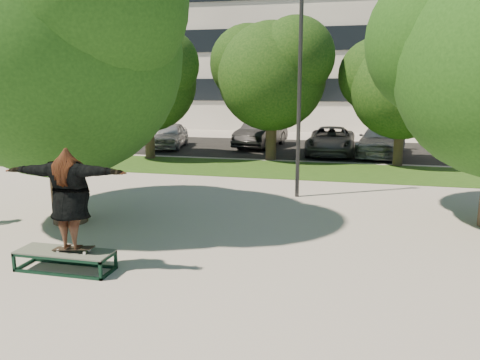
% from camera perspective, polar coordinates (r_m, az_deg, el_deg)
% --- Properties ---
extents(ground, '(120.00, 120.00, 0.00)m').
position_cam_1_polar(ground, '(9.91, -2.22, -8.33)').
color(ground, '#A19A94').
rests_on(ground, ground).
extents(grass_strip, '(30.00, 4.00, 0.02)m').
position_cam_1_polar(grass_strip, '(18.84, 8.49, 1.15)').
color(grass_strip, '#1C4012').
rests_on(grass_strip, ground).
extents(asphalt_strip, '(40.00, 8.00, 0.01)m').
position_cam_1_polar(asphalt_strip, '(25.33, 7.52, 3.82)').
color(asphalt_strip, black).
rests_on(asphalt_strip, ground).
extents(tree_left, '(6.96, 5.95, 7.12)m').
position_cam_1_polar(tree_left, '(12.20, -21.50, 15.73)').
color(tree_left, '#38281E').
rests_on(tree_left, ground).
extents(bg_tree_left, '(5.28, 4.51, 5.77)m').
position_cam_1_polar(bg_tree_left, '(22.01, -11.32, 12.28)').
color(bg_tree_left, '#38281E').
rests_on(bg_tree_left, ground).
extents(bg_tree_mid, '(5.76, 4.92, 6.24)m').
position_cam_1_polar(bg_tree_mid, '(21.37, 3.73, 13.26)').
color(bg_tree_mid, '#38281E').
rests_on(bg_tree_mid, ground).
extents(bg_tree_right, '(5.04, 4.31, 5.43)m').
position_cam_1_polar(bg_tree_right, '(20.63, 19.03, 11.27)').
color(bg_tree_right, '#38281E').
rests_on(bg_tree_right, ground).
extents(lamppost, '(0.25, 0.15, 6.11)m').
position_cam_1_polar(lamppost, '(14.06, 7.25, 10.57)').
color(lamppost, '#2D2D30').
rests_on(lamppost, ground).
extents(office_building, '(30.00, 14.12, 16.00)m').
position_cam_1_polar(office_building, '(41.46, 7.34, 17.87)').
color(office_building, '#B8B2AA').
rests_on(office_building, ground).
extents(grind_box, '(1.80, 0.60, 0.38)m').
position_cam_1_polar(grind_box, '(9.32, -20.54, -9.17)').
color(grind_box, black).
rests_on(grind_box, ground).
extents(skater_rig, '(2.30, 0.77, 1.92)m').
position_cam_1_polar(skater_rig, '(8.87, -20.04, -2.17)').
color(skater_rig, white).
rests_on(skater_rig, grind_box).
extents(car_silver_a, '(2.29, 4.25, 1.37)m').
position_cam_1_polar(car_silver_a, '(25.68, -8.62, 5.42)').
color(car_silver_a, '#B7B7BC').
rests_on(car_silver_a, asphalt_strip).
extents(car_dark, '(2.36, 4.92, 1.56)m').
position_cam_1_polar(car_dark, '(25.74, 2.61, 5.76)').
color(car_dark, black).
rests_on(car_dark, asphalt_strip).
extents(car_grey, '(2.28, 4.84, 1.34)m').
position_cam_1_polar(car_grey, '(23.44, 11.03, 4.72)').
color(car_grey, '#535257').
rests_on(car_grey, asphalt_strip).
extents(car_silver_b, '(2.78, 5.24, 1.45)m').
position_cam_1_polar(car_silver_b, '(23.68, 16.89, 4.64)').
color(car_silver_b, '#A8A8AC').
rests_on(car_silver_b, asphalt_strip).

